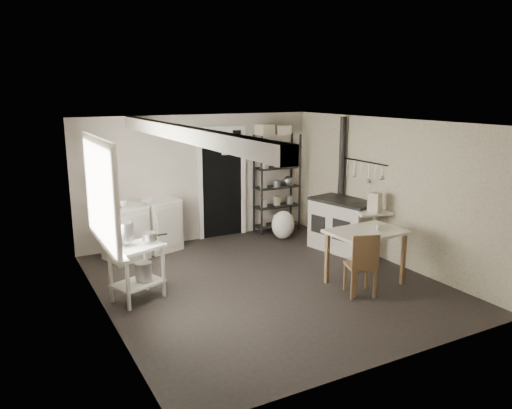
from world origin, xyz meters
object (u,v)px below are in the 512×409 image
prep_table (137,271)px  base_cabinets (143,228)px  stove (343,226)px  chair (361,260)px  stockpot (124,232)px  flour_sack (283,226)px  shelf_rack (277,183)px  work_table (365,259)px

prep_table → base_cabinets: 1.95m
base_cabinets → stove: base_cabinets is taller
prep_table → chair: chair is taller
stockpot → flour_sack: bearing=23.5°
shelf_rack → work_table: (-0.32, -3.02, -0.57)m
base_cabinets → chair: (2.10, -3.10, 0.02)m
stockpot → stove: 3.88m
base_cabinets → chair: size_ratio=1.53×
prep_table → base_cabinets: base_cabinets is taller
prep_table → stove: bearing=6.2°
shelf_rack → chair: 3.37m
prep_table → base_cabinets: (0.60, 1.85, 0.06)m
shelf_rack → stove: bearing=-77.8°
flour_sack → base_cabinets: bearing=172.0°
stove → flour_sack: stove is taller
base_cabinets → work_table: bearing=-67.3°
shelf_rack → stove: shelf_rack is taller
shelf_rack → work_table: size_ratio=1.81×
base_cabinets → shelf_rack: size_ratio=0.71×
stove → flour_sack: 1.24m
stove → shelf_rack: bearing=90.5°
shelf_rack → work_table: 3.09m
base_cabinets → flour_sack: (2.55, -0.36, -0.22)m
base_cabinets → work_table: 3.72m
work_table → flour_sack: size_ratio=1.97×
base_cabinets → chair: bearing=-73.6°
prep_table → shelf_rack: shelf_rack is taller
stockpot → base_cabinets: size_ratio=0.19×
stove → work_table: bearing=-129.2°
stockpot → shelf_rack: 3.98m
stockpot → flour_sack: stockpot is taller
stockpot → shelf_rack: bearing=29.6°
shelf_rack → stove: size_ratio=1.67×
base_cabinets → shelf_rack: (2.73, 0.18, 0.49)m
stockpot → chair: size_ratio=0.29×
stove → work_table: stove is taller
stockpot → chair: bearing=-24.9°
work_table → flour_sack: bearing=86.7°
shelf_rack → flour_sack: size_ratio=3.57×
prep_table → flour_sack: prep_table is taller
shelf_rack → stove: 1.75m
stove → chair: 1.93m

